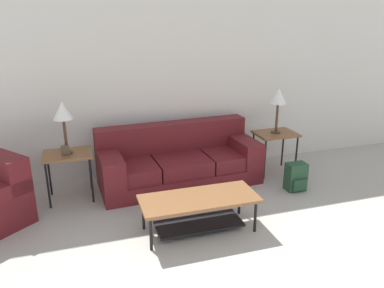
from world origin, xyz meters
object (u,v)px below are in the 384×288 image
object	(u,v)px
table_lamp_left	(63,113)
table_lamp_right	(278,98)
side_table_left	(68,158)
coffee_table	(199,206)
backpack	(296,177)
couch	(179,163)
side_table_right	(275,137)

from	to	relation	value
table_lamp_left	table_lamp_right	xyz separation A→B (m)	(2.96, 0.00, 0.00)
side_table_left	table_lamp_right	xyz separation A→B (m)	(2.96, -0.00, 0.59)
side_table_left	coffee_table	bearing A→B (deg)	-42.66
table_lamp_right	table_lamp_left	bearing A→B (deg)	180.00
side_table_left	backpack	world-z (taller)	side_table_left
table_lamp_left	table_lamp_right	bearing A→B (deg)	0.00
table_lamp_left	table_lamp_right	world-z (taller)	same
backpack	coffee_table	bearing A→B (deg)	-159.85
table_lamp_right	side_table_left	bearing A→B (deg)	180.00
couch	coffee_table	bearing A→B (deg)	-95.80
couch	coffee_table	distance (m)	1.32
coffee_table	side_table_right	size ratio (longest dim) A/B	2.04
side_table_left	table_lamp_left	xyz separation A→B (m)	(0.00, -0.00, 0.59)
coffee_table	table_lamp_right	world-z (taller)	table_lamp_right
couch	side_table_right	world-z (taller)	couch
table_lamp_left	backpack	world-z (taller)	table_lamp_left
table_lamp_right	coffee_table	bearing A→B (deg)	-142.56
couch	table_lamp_right	size ratio (longest dim) A/B	3.41
coffee_table	backpack	distance (m)	1.70
table_lamp_left	backpack	bearing A→B (deg)	-12.53
table_lamp_right	backpack	bearing A→B (deg)	-91.98
couch	side_table_left	distance (m)	1.50
couch	side_table_right	xyz separation A→B (m)	(1.48, -0.08, 0.27)
side_table_right	table_lamp_right	bearing A→B (deg)	-94.76
side_table_right	coffee_table	bearing A→B (deg)	-142.56
table_lamp_right	backpack	distance (m)	1.17
side_table_right	backpack	world-z (taller)	side_table_right
table_lamp_left	side_table_right	bearing A→B (deg)	0.00
coffee_table	table_lamp_left	world-z (taller)	table_lamp_left
coffee_table	table_lamp_right	distance (m)	2.21
table_lamp_left	backpack	distance (m)	3.16
side_table_left	side_table_right	distance (m)	2.96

